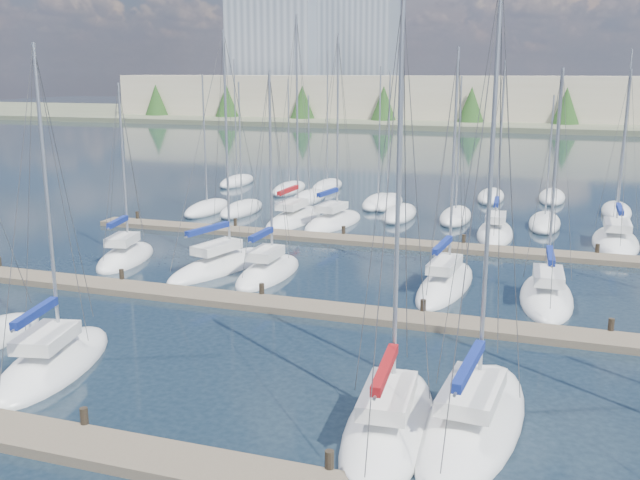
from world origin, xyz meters
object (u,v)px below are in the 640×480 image
(sailboat_j, at_px, (268,272))
(sailboat_q, at_px, (615,242))
(sailboat_c, at_px, (53,363))
(sailboat_n, at_px, (294,219))
(sailboat_k, at_px, (445,284))
(sailboat_e, at_px, (473,420))
(sailboat_p, at_px, (495,233))
(sailboat_i, at_px, (222,265))
(sailboat_h, at_px, (126,257))
(sailboat_l, at_px, (546,297))
(sailboat_o, at_px, (333,222))
(sailboat_d, at_px, (389,424))

(sailboat_j, bearing_deg, sailboat_q, 37.91)
(sailboat_c, xyz_separation_m, sailboat_j, (2.93, 14.19, 0.00))
(sailboat_j, bearing_deg, sailboat_n, 106.01)
(sailboat_k, bearing_deg, sailboat_e, -73.62)
(sailboat_c, distance_m, sailboat_j, 14.49)
(sailboat_e, xyz_separation_m, sailboat_n, (-16.56, 27.89, 0.01))
(sailboat_c, relative_size, sailboat_p, 1.02)
(sailboat_q, height_order, sailboat_i, sailboat_i)
(sailboat_h, bearing_deg, sailboat_q, 15.10)
(sailboat_h, height_order, sailboat_e, sailboat_e)
(sailboat_c, xyz_separation_m, sailboat_p, (13.91, 28.20, 0.01))
(sailboat_c, distance_m, sailboat_q, 35.50)
(sailboat_l, distance_m, sailboat_e, 14.19)
(sailboat_j, bearing_deg, sailboat_i, 172.17)
(sailboat_k, relative_size, sailboat_i, 0.93)
(sailboat_i, bearing_deg, sailboat_j, 6.35)
(sailboat_i, bearing_deg, sailboat_q, 47.11)
(sailboat_j, distance_m, sailboat_e, 18.73)
(sailboat_k, height_order, sailboat_o, sailboat_o)
(sailboat_e, xyz_separation_m, sailboat_d, (-2.47, -1.14, 0.00))
(sailboat_j, xyz_separation_m, sailboat_d, (10.29, -14.85, -0.00))
(sailboat_d, bearing_deg, sailboat_p, 84.53)
(sailboat_q, bearing_deg, sailboat_j, -142.88)
(sailboat_c, height_order, sailboat_p, sailboat_c)
(sailboat_n, bearing_deg, sailboat_c, -86.36)
(sailboat_p, distance_m, sailboat_i, 19.49)
(sailboat_k, xyz_separation_m, sailboat_p, (1.36, 13.12, 0.00))
(sailboat_k, relative_size, sailboat_q, 1.09)
(sailboat_h, bearing_deg, sailboat_p, 23.05)
(sailboat_h, xyz_separation_m, sailboat_p, (20.28, 13.73, 0.01))
(sailboat_h, height_order, sailboat_p, sailboat_p)
(sailboat_l, xyz_separation_m, sailboat_d, (-4.37, -15.20, 0.01))
(sailboat_k, height_order, sailboat_l, sailboat_k)
(sailboat_p, bearing_deg, sailboat_d, -94.61)
(sailboat_h, height_order, sailboat_j, sailboat_j)
(sailboat_k, relative_size, sailboat_e, 0.89)
(sailboat_p, xyz_separation_m, sailboat_e, (1.79, -27.72, -0.01))
(sailboat_h, distance_m, sailboat_l, 23.97)
(sailboat_i, height_order, sailboat_d, sailboat_d)
(sailboat_o, bearing_deg, sailboat_d, -61.01)
(sailboat_p, bearing_deg, sailboat_c, -119.51)
(sailboat_e, bearing_deg, sailboat_j, 137.44)
(sailboat_p, height_order, sailboat_d, sailboat_d)
(sailboat_q, distance_m, sailboat_l, 14.21)
(sailboat_c, xyz_separation_m, sailboat_q, (21.58, 28.19, -0.01))
(sailboat_j, relative_size, sailboat_d, 0.85)
(sailboat_k, bearing_deg, sailboat_h, -173.93)
(sailboat_k, xyz_separation_m, sailboat_o, (-10.28, 13.17, 0.00))
(sailboat_h, height_order, sailboat_l, sailboat_l)
(sailboat_q, height_order, sailboat_e, sailboat_e)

